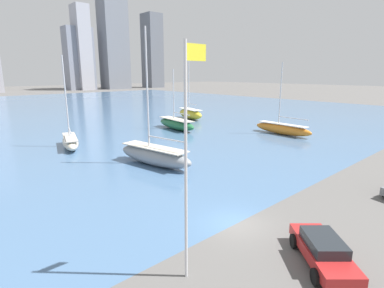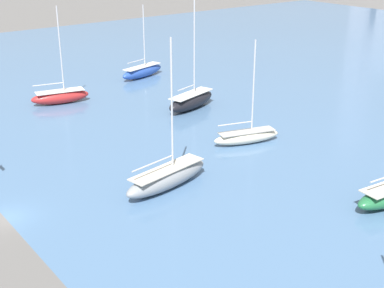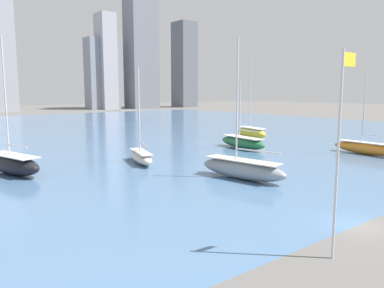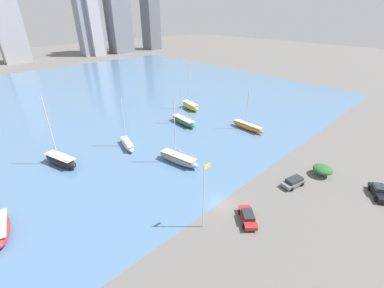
{
  "view_description": "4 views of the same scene",
  "coord_description": "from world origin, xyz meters",
  "px_view_note": "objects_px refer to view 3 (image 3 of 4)",
  "views": [
    {
      "loc": [
        -14.17,
        -11.4,
        9.66
      ],
      "look_at": [
        4.58,
        9.43,
        3.02
      ],
      "focal_mm": 28.0,
      "sensor_mm": 36.0,
      "label": 1
    },
    {
      "loc": [
        41.4,
        -11.7,
        22.73
      ],
      "look_at": [
        5.57,
        15.8,
        4.76
      ],
      "focal_mm": 50.0,
      "sensor_mm": 36.0,
      "label": 2
    },
    {
      "loc": [
        -23.5,
        -12.21,
        8.89
      ],
      "look_at": [
        -5.61,
        10.91,
        4.79
      ],
      "focal_mm": 35.0,
      "sensor_mm": 36.0,
      "label": 3
    },
    {
      "loc": [
        -26.87,
        -21.01,
        28.95
      ],
      "look_at": [
        6.34,
        13.08,
        4.08
      ],
      "focal_mm": 24.0,
      "sensor_mm": 36.0,
      "label": 4
    }
  ],
  "objects_px": {
    "sailboat_orange": "(367,148)",
    "sailboat_black": "(13,164)",
    "sailboat_cream": "(141,156)",
    "flag_pole": "(339,148)",
    "sailboat_yellow": "(251,133)",
    "sailboat_green": "(242,142)",
    "sailboat_gray": "(242,168)"
  },
  "relations": [
    {
      "from": "sailboat_orange",
      "to": "sailboat_black",
      "type": "bearing_deg",
      "value": 161.26
    },
    {
      "from": "sailboat_cream",
      "to": "flag_pole",
      "type": "bearing_deg",
      "value": -83.79
    },
    {
      "from": "sailboat_cream",
      "to": "sailboat_orange",
      "type": "distance_m",
      "value": 32.08
    },
    {
      "from": "sailboat_yellow",
      "to": "sailboat_cream",
      "type": "bearing_deg",
      "value": -151.9
    },
    {
      "from": "sailboat_green",
      "to": "sailboat_yellow",
      "type": "bearing_deg",
      "value": 43.01
    },
    {
      "from": "flag_pole",
      "to": "sailboat_yellow",
      "type": "distance_m",
      "value": 51.97
    },
    {
      "from": "sailboat_green",
      "to": "sailboat_cream",
      "type": "bearing_deg",
      "value": -171.2
    },
    {
      "from": "sailboat_orange",
      "to": "sailboat_gray",
      "type": "relative_size",
      "value": 0.8
    },
    {
      "from": "flag_pole",
      "to": "sailboat_yellow",
      "type": "xyz_separation_m",
      "value": [
        34.5,
        38.56,
        -4.82
      ]
    },
    {
      "from": "sailboat_gray",
      "to": "sailboat_green",
      "type": "bearing_deg",
      "value": 34.6
    },
    {
      "from": "sailboat_gray",
      "to": "sailboat_yellow",
      "type": "bearing_deg",
      "value": 31.8
    },
    {
      "from": "flag_pole",
      "to": "sailboat_green",
      "type": "xyz_separation_m",
      "value": [
        24.4,
        30.93,
        -5.01
      ]
    },
    {
      "from": "sailboat_cream",
      "to": "sailboat_orange",
      "type": "relative_size",
      "value": 1.04
    },
    {
      "from": "sailboat_yellow",
      "to": "sailboat_black",
      "type": "bearing_deg",
      "value": -160.82
    },
    {
      "from": "sailboat_green",
      "to": "sailboat_gray",
      "type": "xyz_separation_m",
      "value": [
        -15.04,
        -14.81,
        0.1
      ]
    },
    {
      "from": "sailboat_cream",
      "to": "sailboat_yellow",
      "type": "distance_m",
      "value": 30.25
    },
    {
      "from": "flag_pole",
      "to": "sailboat_gray",
      "type": "distance_m",
      "value": 19.28
    },
    {
      "from": "flag_pole",
      "to": "sailboat_cream",
      "type": "height_order",
      "value": "sailboat_cream"
    },
    {
      "from": "flag_pole",
      "to": "sailboat_green",
      "type": "height_order",
      "value": "flag_pole"
    },
    {
      "from": "sailboat_black",
      "to": "flag_pole",
      "type": "bearing_deg",
      "value": -91.41
    },
    {
      "from": "sailboat_black",
      "to": "sailboat_gray",
      "type": "bearing_deg",
      "value": -59.02
    },
    {
      "from": "sailboat_green",
      "to": "sailboat_gray",
      "type": "relative_size",
      "value": 0.73
    },
    {
      "from": "sailboat_orange",
      "to": "sailboat_yellow",
      "type": "distance_m",
      "value": 22.57
    },
    {
      "from": "flag_pole",
      "to": "sailboat_black",
      "type": "xyz_separation_m",
      "value": [
        -8.71,
        32.83,
        -4.83
      ]
    },
    {
      "from": "flag_pole",
      "to": "sailboat_gray",
      "type": "xyz_separation_m",
      "value": [
        9.36,
        16.12,
        -4.91
      ]
    },
    {
      "from": "sailboat_gray",
      "to": "sailboat_yellow",
      "type": "xyz_separation_m",
      "value": [
        25.14,
        22.44,
        0.09
      ]
    },
    {
      "from": "sailboat_orange",
      "to": "sailboat_yellow",
      "type": "bearing_deg",
      "value": 92.27
    },
    {
      "from": "sailboat_cream",
      "to": "sailboat_green",
      "type": "distance_m",
      "value": 18.92
    },
    {
      "from": "sailboat_orange",
      "to": "sailboat_gray",
      "type": "distance_m",
      "value": 25.01
    },
    {
      "from": "sailboat_green",
      "to": "sailboat_black",
      "type": "height_order",
      "value": "sailboat_black"
    },
    {
      "from": "sailboat_cream",
      "to": "sailboat_orange",
      "type": "bearing_deg",
      "value": -9.25
    },
    {
      "from": "flag_pole",
      "to": "sailboat_orange",
      "type": "bearing_deg",
      "value": 24.95
    }
  ]
}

